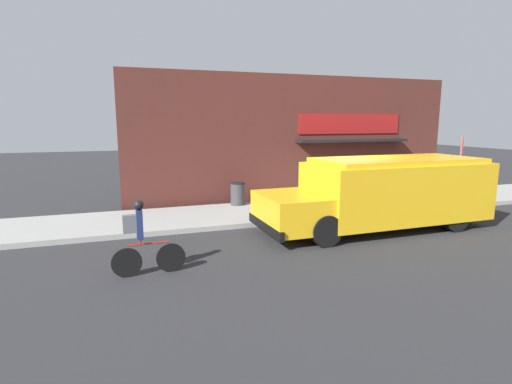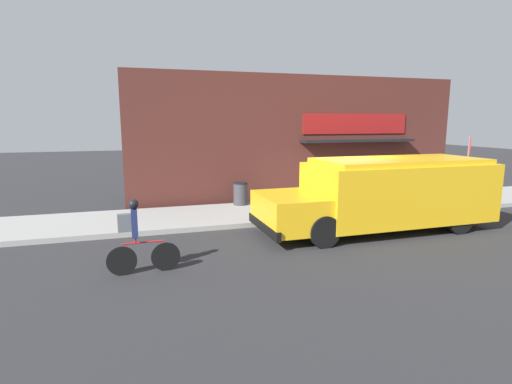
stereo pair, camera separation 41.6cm
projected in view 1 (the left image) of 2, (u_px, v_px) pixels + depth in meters
ground_plane at (342, 219)px, 12.78m from camera, size 70.00×70.00×0.00m
sidewalk at (320, 208)px, 14.16m from camera, size 28.00×2.99×0.15m
storefront at (301, 139)px, 15.52m from camera, size 13.36×0.74×4.85m
school_bus at (383, 192)px, 11.57m from camera, size 6.79×2.81×2.05m
cyclist at (142, 238)px, 8.01m from camera, size 1.48×0.20×1.56m
stop_sign_post at (461, 158)px, 14.94m from camera, size 0.45×0.45×2.42m
trash_bin at (238, 194)px, 14.26m from camera, size 0.52×0.52×0.80m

